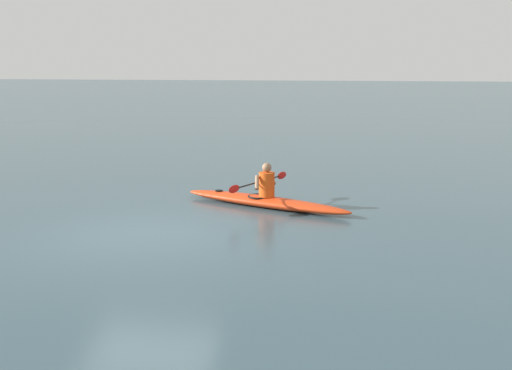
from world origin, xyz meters
TOP-DOWN VIEW (x-y plane):
  - ground_plane at (0.00, 0.00)m, footprint 160.00×160.00m
  - kayak at (-1.93, -2.75)m, footprint 4.13×2.36m
  - kayaker at (-1.94, -2.74)m, footprint 1.05×2.18m

SIDE VIEW (x-z plane):
  - ground_plane at x=0.00m, z-range 0.00..0.00m
  - kayak at x=-1.93m, z-range 0.00..0.25m
  - kayaker at x=-1.94m, z-range 0.18..0.95m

